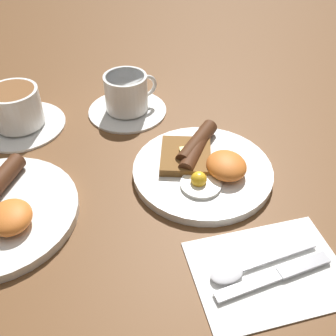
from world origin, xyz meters
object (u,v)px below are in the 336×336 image
(teacup_far, at_px, (17,111))
(spoon, at_px, (239,270))
(knife, at_px, (280,274))
(teacup_near, at_px, (127,97))
(breakfast_plate_near, at_px, (203,166))

(teacup_far, bearing_deg, spoon, -148.35)
(teacup_far, xyz_separation_m, knife, (-0.45, -0.31, -0.03))
(teacup_near, height_order, spoon, teacup_near)
(teacup_near, bearing_deg, breakfast_plate_near, -160.19)
(breakfast_plate_near, relative_size, knife, 1.39)
(breakfast_plate_near, bearing_deg, spoon, 172.95)
(teacup_near, distance_m, knife, 0.45)
(knife, distance_m, spoon, 0.05)
(teacup_near, distance_m, spoon, 0.42)
(knife, relative_size, spoon, 1.05)
(breakfast_plate_near, bearing_deg, teacup_near, 19.81)
(breakfast_plate_near, distance_m, teacup_far, 0.37)
(breakfast_plate_near, distance_m, spoon, 0.20)
(teacup_near, relative_size, teacup_far, 0.94)
(teacup_far, height_order, spoon, teacup_far)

